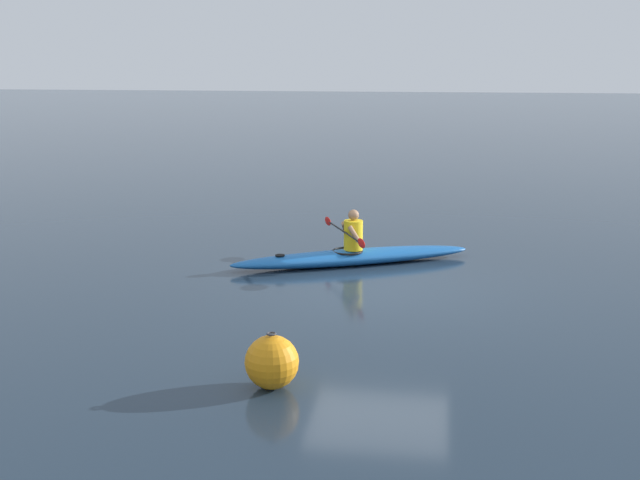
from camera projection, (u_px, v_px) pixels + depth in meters
The scene contains 4 objects.
ground_plane at pixel (381, 289), 14.09m from camera, with size 160.00×160.00×0.00m, color #1E2D3D.
kayak at pixel (352, 257), 15.74m from camera, with size 4.69×2.67×0.30m.
kayaker at pixel (352, 233), 15.63m from camera, with size 1.09×2.27×0.79m.
mooring_buoy_channel_marker at pixel (272, 362), 9.84m from camera, with size 0.67×0.67×0.71m.
Camera 1 is at (-0.97, 13.55, 3.98)m, focal length 45.25 mm.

